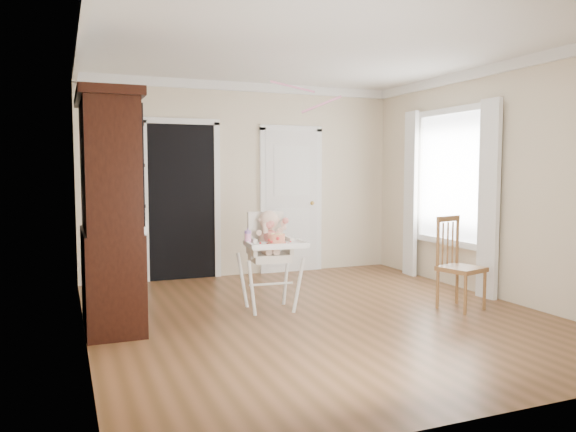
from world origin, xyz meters
name	(u,v)px	position (x,y,z in m)	size (l,w,h in m)	color
floor	(320,316)	(0.00, 0.00, 0.00)	(5.00, 5.00, 0.00)	brown
ceiling	(321,46)	(0.00, 0.00, 2.70)	(5.00, 5.00, 0.00)	white
wall_back	(245,180)	(0.00, 2.50, 1.35)	(4.50, 4.50, 0.00)	beige
wall_left	(81,186)	(-2.25, 0.00, 1.35)	(5.00, 5.00, 0.00)	beige
wall_right	(497,182)	(2.25, 0.00, 1.35)	(5.00, 5.00, 0.00)	beige
crown_molding	(321,52)	(0.00, 0.00, 2.64)	(4.50, 5.00, 0.12)	white
doorway	(182,198)	(-0.90, 2.48, 1.11)	(1.06, 0.05, 2.22)	black
closet_door	(291,202)	(0.70, 2.48, 1.02)	(0.96, 0.09, 2.13)	white
window_right	(448,186)	(2.18, 0.80, 1.29)	(0.13, 1.84, 2.30)	white
high_chair	(270,249)	(-0.38, 0.43, 0.66)	(0.66, 0.80, 1.06)	white
baby	(269,234)	(-0.38, 0.46, 0.82)	(0.31, 0.25, 0.48)	beige
cake	(277,239)	(-0.40, 0.20, 0.79)	(0.22, 0.22, 0.10)	silver
sippy_cup	(248,237)	(-0.66, 0.33, 0.81)	(0.07, 0.07, 0.17)	pink
china_cabinet	(110,211)	(-1.99, 0.46, 1.10)	(0.58, 1.30, 2.20)	black
dining_chair	(459,266)	(1.52, -0.26, 0.46)	(0.50, 0.50, 0.99)	brown
streamer	(292,87)	(-0.08, 0.55, 2.38)	(0.03, 0.50, 0.02)	pink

